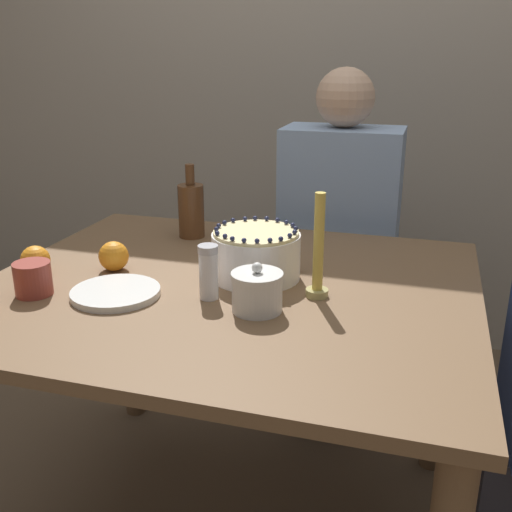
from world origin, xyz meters
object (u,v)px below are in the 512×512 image
bottle (191,209)px  person_man_blue_shirt (337,273)px  cake (256,254)px  sugar_shaker (208,272)px  sugar_bowl (257,291)px  candle (318,256)px

bottle → person_man_blue_shirt: (0.40, 0.37, -0.30)m
cake → sugar_shaker: cake is taller
person_man_blue_shirt → cake: bearing=80.3°
cake → bottle: size_ratio=0.99×
sugar_bowl → bottle: size_ratio=0.51×
sugar_bowl → sugar_shaker: 0.13m
cake → person_man_blue_shirt: size_ratio=0.18×
cake → person_man_blue_shirt: person_man_blue_shirt is taller
person_man_blue_shirt → sugar_shaker: bearing=77.6°
sugar_shaker → candle: 0.26m
cake → person_man_blue_shirt: bearing=80.3°
candle → person_man_blue_shirt: bearing=94.8°
sugar_bowl → bottle: bottle is taller
person_man_blue_shirt → sugar_bowl: bearing=86.5°
candle → bottle: size_ratio=1.11×
candle → person_man_blue_shirt: size_ratio=0.20×
sugar_bowl → bottle: bearing=126.5°
cake → sugar_shaker: (-0.07, -0.16, 0.00)m
sugar_shaker → bottle: bottle is taller
sugar_shaker → candle: (0.24, 0.08, 0.03)m
cake → sugar_shaker: bearing=-112.9°
sugar_shaker → candle: size_ratio=0.52×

